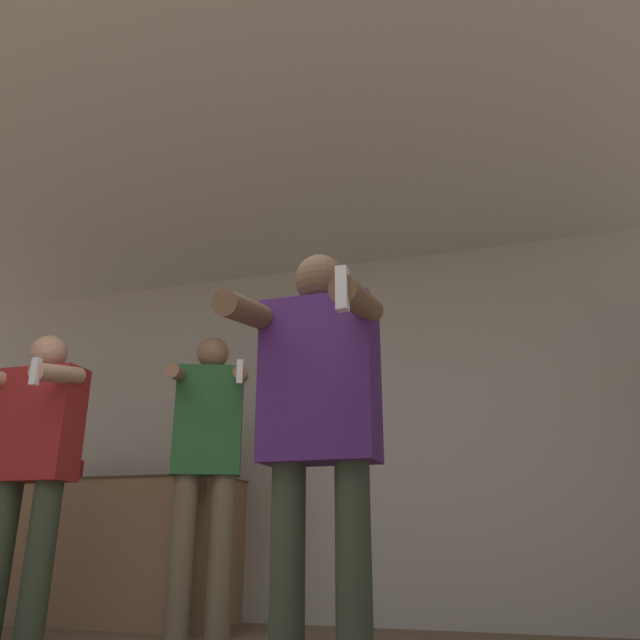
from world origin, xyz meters
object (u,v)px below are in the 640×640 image
(bottle_short_whiskey, at_px, (67,468))
(person_woman_foreground, at_px, (319,415))
(person_spectator_back, at_px, (207,458))
(person_man_side, at_px, (32,459))
(bottle_red_label, at_px, (49,466))
(bottle_green_wine, at_px, (78,469))

(bottle_short_whiskey, xyz_separation_m, person_woman_foreground, (2.49, -1.83, -0.07))
(person_spectator_back, bearing_deg, person_woman_foreground, -51.00)
(person_woman_foreground, bearing_deg, person_man_side, 158.28)
(bottle_red_label, relative_size, person_spectator_back, 0.16)
(bottle_short_whiskey, relative_size, person_woman_foreground, 0.16)
(bottle_red_label, height_order, bottle_short_whiskey, bottle_red_label)
(bottle_green_wine, xyz_separation_m, person_man_side, (0.54, -1.09, -0.07))
(person_woman_foreground, relative_size, person_man_side, 0.96)
(bottle_green_wine, relative_size, person_man_side, 0.14)
(bottle_red_label, bearing_deg, bottle_green_wine, 0.00)
(bottle_green_wine, bearing_deg, person_man_side, -63.53)
(bottle_green_wine, distance_m, bottle_short_whiskey, 0.10)
(person_man_side, relative_size, person_spectator_back, 0.92)
(person_spectator_back, bearing_deg, bottle_green_wine, 162.20)
(bottle_red_label, distance_m, person_man_side, 1.36)
(person_man_side, bearing_deg, bottle_red_label, 126.40)
(bottle_short_whiskey, height_order, person_man_side, person_man_side)
(person_spectator_back, bearing_deg, bottle_red_label, 165.17)
(bottle_short_whiskey, distance_m, person_spectator_back, 1.39)
(bottle_green_wine, relative_size, bottle_short_whiskey, 0.94)
(bottle_red_label, relative_size, person_woman_foreground, 0.19)
(bottle_red_label, xyz_separation_m, bottle_short_whiskey, (0.17, 0.00, -0.02))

